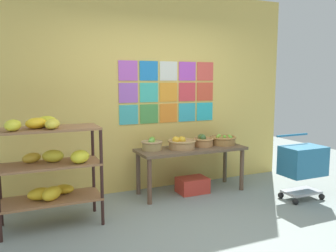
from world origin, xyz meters
TOP-DOWN VIEW (x-y plane):
  - ground at (0.00, 0.00)m, footprint 9.71×9.71m
  - back_wall_with_art at (0.00, 1.89)m, footprint 4.47×0.07m
  - banana_shelf_unit at (-1.52, 1.06)m, footprint 1.05×0.49m
  - display_table at (0.42, 1.45)m, footprint 1.55×0.56m
  - fruit_basket_right at (0.26, 1.45)m, footprint 0.39×0.39m
  - fruit_basket_back_right at (0.63, 1.49)m, footprint 0.29×0.29m
  - fruit_basket_back_left at (-0.14, 1.55)m, footprint 0.29×0.29m
  - fruit_basket_centre at (0.97, 1.49)m, footprint 0.39×0.39m
  - produce_crate_under_table at (0.42, 1.42)m, footprint 0.42×0.30m
  - shopping_cart at (1.63, 0.59)m, footprint 0.56×0.41m

SIDE VIEW (x-z plane):
  - ground at x=0.00m, z-range 0.00..0.00m
  - produce_crate_under_table at x=0.42m, z-range 0.00..0.21m
  - shopping_cart at x=1.63m, z-range 0.07..0.92m
  - display_table at x=0.42m, z-range 0.24..0.88m
  - fruit_basket_centre at x=0.97m, z-range 0.64..0.78m
  - fruit_basket_back_left at x=-0.14m, z-range 0.63..0.80m
  - fruit_basket_right at x=0.26m, z-range 0.63..0.81m
  - fruit_basket_back_right at x=0.63m, z-range 0.63..0.81m
  - banana_shelf_unit at x=-1.52m, z-range 0.12..1.32m
  - back_wall_with_art at x=0.00m, z-range 0.00..2.85m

